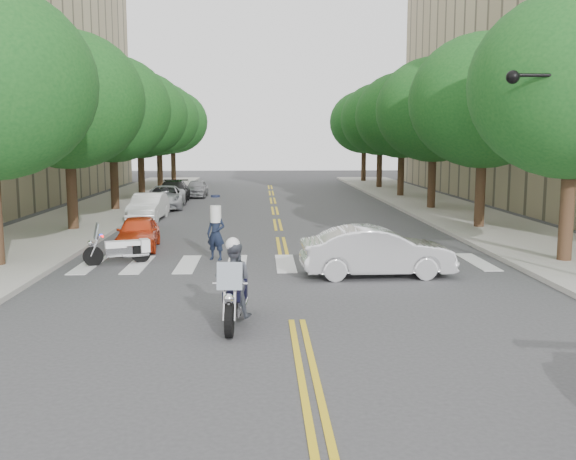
{
  "coord_description": "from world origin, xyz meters",
  "views": [
    {
      "loc": [
        -0.77,
        -13.55,
        3.9
      ],
      "look_at": [
        0.02,
        4.95,
        1.3
      ],
      "focal_mm": 40.0,
      "sensor_mm": 36.0,
      "label": 1
    }
  ],
  "objects": [
    {
      "name": "sidewalk_right",
      "position": [
        9.5,
        22.0,
        0.07
      ],
      "size": [
        5.0,
        60.0,
        0.15
      ],
      "primitive_type": "cube",
      "color": "#9E9991",
      "rests_on": "ground"
    },
    {
      "name": "convertible",
      "position": [
        2.57,
        4.5,
        0.72
      ],
      "size": [
        4.42,
        1.69,
        1.44
      ],
      "primitive_type": "imported",
      "rotation": [
        0.0,
        0.0,
        1.61
      ],
      "color": "white",
      "rests_on": "ground"
    },
    {
      "name": "ground",
      "position": [
        0.0,
        0.0,
        0.0
      ],
      "size": [
        140.0,
        140.0,
        0.0
      ],
      "primitive_type": "plane",
      "color": "#38383A",
      "rests_on": "ground"
    },
    {
      "name": "tree_l_3",
      "position": [
        -8.8,
        30.0,
        5.55
      ],
      "size": [
        6.4,
        6.4,
        8.45
      ],
      "color": "#382316",
      "rests_on": "ground"
    },
    {
      "name": "motorcycle_parked",
      "position": [
        -5.15,
        6.69,
        0.47
      ],
      "size": [
        2.01,
        1.01,
        1.35
      ],
      "rotation": [
        0.0,
        0.0,
        1.94
      ],
      "color": "black",
      "rests_on": "ground"
    },
    {
      "name": "parked_car_c",
      "position": [
        -6.3,
        23.5,
        0.65
      ],
      "size": [
        2.42,
        4.8,
        1.3
      ],
      "primitive_type": "imported",
      "rotation": [
        0.0,
        0.0,
        0.06
      ],
      "color": "#AAACB2",
      "rests_on": "ground"
    },
    {
      "name": "tree_l_4",
      "position": [
        -8.8,
        38.0,
        5.55
      ],
      "size": [
        6.4,
        6.4,
        8.45
      ],
      "color": "#382316",
      "rests_on": "ground"
    },
    {
      "name": "tree_r_5",
      "position": [
        8.8,
        46.0,
        5.55
      ],
      "size": [
        6.4,
        6.4,
        8.45
      ],
      "color": "#382316",
      "rests_on": "ground"
    },
    {
      "name": "tree_l_2",
      "position": [
        -8.8,
        22.0,
        5.55
      ],
      "size": [
        6.4,
        6.4,
        8.45
      ],
      "color": "#382316",
      "rests_on": "ground"
    },
    {
      "name": "parked_car_a",
      "position": [
        -5.2,
        9.5,
        0.6
      ],
      "size": [
        1.7,
        3.61,
        1.19
      ],
      "primitive_type": "imported",
      "rotation": [
        0.0,
        0.0,
        0.09
      ],
      "color": "red",
      "rests_on": "ground"
    },
    {
      "name": "sidewalk_left",
      "position": [
        -9.5,
        22.0,
        0.07
      ],
      "size": [
        5.0,
        60.0,
        0.15
      ],
      "primitive_type": "cube",
      "color": "#9E9991",
      "rests_on": "ground"
    },
    {
      "name": "tree_l_1",
      "position": [
        -8.8,
        14.0,
        5.55
      ],
      "size": [
        6.4,
        6.4,
        8.45
      ],
      "color": "#382316",
      "rests_on": "ground"
    },
    {
      "name": "tree_r_0",
      "position": [
        8.8,
        6.0,
        5.55
      ],
      "size": [
        6.4,
        6.4,
        8.45
      ],
      "color": "#382316",
      "rests_on": "ground"
    },
    {
      "name": "motorcycle_police",
      "position": [
        -1.36,
        -0.24,
        0.84
      ],
      "size": [
        0.81,
        2.33,
        1.89
      ],
      "rotation": [
        0.0,
        0.0,
        3.09
      ],
      "color": "black",
      "rests_on": "ground"
    },
    {
      "name": "tree_r_1",
      "position": [
        8.8,
        14.0,
        5.55
      ],
      "size": [
        6.4,
        6.4,
        8.45
      ],
      "color": "#382316",
      "rests_on": "ground"
    },
    {
      "name": "tree_r_2",
      "position": [
        8.8,
        22.0,
        5.55
      ],
      "size": [
        6.4,
        6.4,
        8.45
      ],
      "color": "#382316",
      "rests_on": "ground"
    },
    {
      "name": "tree_r_3",
      "position": [
        8.8,
        30.0,
        5.55
      ],
      "size": [
        6.4,
        6.4,
        8.45
      ],
      "color": "#382316",
      "rests_on": "ground"
    },
    {
      "name": "parked_car_b",
      "position": [
        -6.3,
        18.0,
        0.66
      ],
      "size": [
        1.53,
        4.04,
        1.32
      ],
      "primitive_type": "imported",
      "rotation": [
        0.0,
        0.0,
        -0.03
      ],
      "color": "white",
      "rests_on": "ground"
    },
    {
      "name": "officer_standing",
      "position": [
        -2.25,
        7.27,
        0.86
      ],
      "size": [
        0.74,
        0.62,
        1.72
      ],
      "primitive_type": "imported",
      "rotation": [
        0.0,
        0.0,
        -0.38
      ],
      "color": "black",
      "rests_on": "ground"
    },
    {
      "name": "tree_l_5",
      "position": [
        -8.8,
        46.0,
        5.55
      ],
      "size": [
        6.4,
        6.4,
        8.45
      ],
      "color": "#382316",
      "rests_on": "ground"
    },
    {
      "name": "tree_r_4",
      "position": [
        8.8,
        38.0,
        5.55
      ],
      "size": [
        6.4,
        6.4,
        8.45
      ],
      "color": "#382316",
      "rests_on": "ground"
    },
    {
      "name": "parked_car_e",
      "position": [
        -5.2,
        30.89,
        0.6
      ],
      "size": [
        1.46,
        3.55,
        1.2
      ],
      "primitive_type": "imported",
      "rotation": [
        0.0,
        0.0,
        -0.01
      ],
      "color": "gray",
      "rests_on": "ground"
    },
    {
      "name": "parked_car_d",
      "position": [
        -6.3,
        27.03,
        0.68
      ],
      "size": [
        2.12,
        4.8,
        1.37
      ],
      "primitive_type": "imported",
      "rotation": [
        0.0,
        0.0,
        0.04
      ],
      "color": "black",
      "rests_on": "ground"
    },
    {
      "name": "traffic_signal_pole",
      "position": [
        7.72,
        3.5,
        3.72
      ],
      "size": [
        2.82,
        0.42,
        6.0
      ],
      "color": "black",
      "rests_on": "ground"
    }
  ]
}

